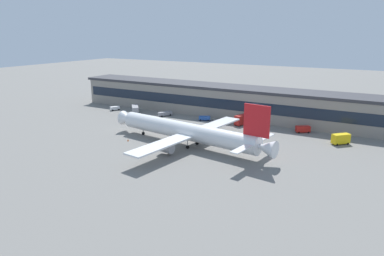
{
  "coord_description": "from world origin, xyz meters",
  "views": [
    {
      "loc": [
        62.07,
        -90.03,
        36.48
      ],
      "look_at": [
        6.08,
        9.49,
        5.0
      ],
      "focal_mm": 32.54,
      "sensor_mm": 36.0,
      "label": 1
    }
  ],
  "objects_px": {
    "fuel_truck": "(135,109)",
    "traffic_cone_0": "(128,140)",
    "pushback_tractor": "(205,118)",
    "airliner": "(188,132)",
    "crew_van": "(303,129)",
    "stair_truck": "(341,139)",
    "belt_loader": "(165,114)",
    "catering_truck": "(242,119)",
    "traffic_cone_1": "(146,145)",
    "follow_me_car": "(115,108)"
  },
  "relations": [
    {
      "from": "fuel_truck",
      "to": "traffic_cone_0",
      "type": "xyz_separation_m",
      "value": [
        24.91,
        -35.59,
        -1.53
      ]
    },
    {
      "from": "pushback_tractor",
      "to": "airliner",
      "type": "bearing_deg",
      "value": -71.65
    },
    {
      "from": "fuel_truck",
      "to": "pushback_tractor",
      "type": "xyz_separation_m",
      "value": [
        34.6,
        3.77,
        -0.83
      ]
    },
    {
      "from": "airliner",
      "to": "fuel_truck",
      "type": "relative_size",
      "value": 7.65
    },
    {
      "from": "crew_van",
      "to": "stair_truck",
      "type": "height_order",
      "value": "stair_truck"
    },
    {
      "from": "airliner",
      "to": "fuel_truck",
      "type": "distance_m",
      "value": 54.57
    },
    {
      "from": "airliner",
      "to": "stair_truck",
      "type": "relative_size",
      "value": 10.52
    },
    {
      "from": "fuel_truck",
      "to": "belt_loader",
      "type": "distance_m",
      "value": 15.37
    },
    {
      "from": "catering_truck",
      "to": "belt_loader",
      "type": "height_order",
      "value": "catering_truck"
    },
    {
      "from": "airliner",
      "to": "fuel_truck",
      "type": "height_order",
      "value": "airliner"
    },
    {
      "from": "belt_loader",
      "to": "traffic_cone_1",
      "type": "relative_size",
      "value": 10.46
    },
    {
      "from": "stair_truck",
      "to": "follow_me_car",
      "type": "xyz_separation_m",
      "value": [
        -102.32,
        3.3,
        -0.89
      ]
    },
    {
      "from": "catering_truck",
      "to": "follow_me_car",
      "type": "relative_size",
      "value": 1.6
    },
    {
      "from": "catering_truck",
      "to": "traffic_cone_0",
      "type": "xyz_separation_m",
      "value": [
        -26.3,
        -40.07,
        -1.94
      ]
    },
    {
      "from": "pushback_tractor",
      "to": "catering_truck",
      "type": "bearing_deg",
      "value": 2.46
    },
    {
      "from": "pushback_tractor",
      "to": "traffic_cone_0",
      "type": "height_order",
      "value": "pushback_tractor"
    },
    {
      "from": "fuel_truck",
      "to": "belt_loader",
      "type": "height_order",
      "value": "fuel_truck"
    },
    {
      "from": "airliner",
      "to": "stair_truck",
      "type": "height_order",
      "value": "airliner"
    },
    {
      "from": "fuel_truck",
      "to": "pushback_tractor",
      "type": "relative_size",
      "value": 1.5
    },
    {
      "from": "traffic_cone_0",
      "to": "follow_me_car",
      "type": "bearing_deg",
      "value": 136.23
    },
    {
      "from": "traffic_cone_1",
      "to": "belt_loader",
      "type": "bearing_deg",
      "value": 115.38
    },
    {
      "from": "crew_van",
      "to": "traffic_cone_0",
      "type": "bearing_deg",
      "value": -141.25
    },
    {
      "from": "airliner",
      "to": "crew_van",
      "type": "bearing_deg",
      "value": 49.32
    },
    {
      "from": "pushback_tractor",
      "to": "crew_van",
      "type": "distance_m",
      "value": 40.99
    },
    {
      "from": "fuel_truck",
      "to": "catering_truck",
      "type": "bearing_deg",
      "value": 5.01
    },
    {
      "from": "catering_truck",
      "to": "airliner",
      "type": "bearing_deg",
      "value": -99.17
    },
    {
      "from": "catering_truck",
      "to": "traffic_cone_0",
      "type": "height_order",
      "value": "catering_truck"
    },
    {
      "from": "fuel_truck",
      "to": "stair_truck",
      "type": "height_order",
      "value": "stair_truck"
    },
    {
      "from": "stair_truck",
      "to": "traffic_cone_0",
      "type": "bearing_deg",
      "value": -153.3
    },
    {
      "from": "crew_van",
      "to": "traffic_cone_1",
      "type": "relative_size",
      "value": 8.79
    },
    {
      "from": "fuel_truck",
      "to": "stair_truck",
      "type": "bearing_deg",
      "value": -1.9
    },
    {
      "from": "stair_truck",
      "to": "follow_me_car",
      "type": "height_order",
      "value": "stair_truck"
    },
    {
      "from": "airliner",
      "to": "catering_truck",
      "type": "relative_size",
      "value": 8.19
    },
    {
      "from": "traffic_cone_0",
      "to": "traffic_cone_1",
      "type": "distance_m",
      "value": 8.61
    },
    {
      "from": "follow_me_car",
      "to": "traffic_cone_0",
      "type": "height_order",
      "value": "follow_me_car"
    },
    {
      "from": "belt_loader",
      "to": "crew_van",
      "type": "bearing_deg",
      "value": 2.93
    },
    {
      "from": "crew_van",
      "to": "traffic_cone_0",
      "type": "height_order",
      "value": "crew_van"
    },
    {
      "from": "fuel_truck",
      "to": "belt_loader",
      "type": "bearing_deg",
      "value": 7.42
    },
    {
      "from": "catering_truck",
      "to": "follow_me_car",
      "type": "distance_m",
      "value": 63.93
    },
    {
      "from": "catering_truck",
      "to": "traffic_cone_1",
      "type": "distance_m",
      "value": 44.69
    },
    {
      "from": "belt_loader",
      "to": "stair_truck",
      "type": "bearing_deg",
      "value": -3.81
    },
    {
      "from": "airliner",
      "to": "pushback_tractor",
      "type": "bearing_deg",
      "value": 108.35
    },
    {
      "from": "pushback_tractor",
      "to": "stair_truck",
      "type": "height_order",
      "value": "stair_truck"
    },
    {
      "from": "stair_truck",
      "to": "traffic_cone_1",
      "type": "xyz_separation_m",
      "value": [
        -56.28,
        -33.51,
        -1.66
      ]
    },
    {
      "from": "pushback_tractor",
      "to": "belt_loader",
      "type": "xyz_separation_m",
      "value": [
        -19.38,
        -1.79,
        0.1
      ]
    },
    {
      "from": "pushback_tractor",
      "to": "stair_truck",
      "type": "distance_m",
      "value": 55.57
    },
    {
      "from": "follow_me_car",
      "to": "belt_loader",
      "type": "bearing_deg",
      "value": 3.43
    },
    {
      "from": "follow_me_car",
      "to": "catering_truck",
      "type": "bearing_deg",
      "value": 3.74
    },
    {
      "from": "crew_van",
      "to": "catering_truck",
      "type": "height_order",
      "value": "catering_truck"
    },
    {
      "from": "pushback_tractor",
      "to": "stair_truck",
      "type": "xyz_separation_m",
      "value": [
        55.15,
        -6.75,
        0.93
      ]
    }
  ]
}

